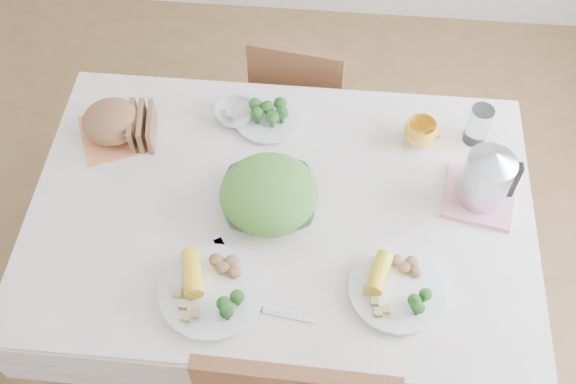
# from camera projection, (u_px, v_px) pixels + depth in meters

# --- Properties ---
(floor) EXTENTS (3.60, 3.60, 0.00)m
(floor) POSITION_uv_depth(u_px,v_px,m) (282.00, 315.00, 2.63)
(floor) COLOR brown
(floor) RESTS_ON ground
(dining_table) EXTENTS (1.40, 0.90, 0.75)m
(dining_table) POSITION_uv_depth(u_px,v_px,m) (282.00, 270.00, 2.32)
(dining_table) COLOR brown
(dining_table) RESTS_ON floor
(tablecloth) EXTENTS (1.50, 1.00, 0.01)m
(tablecloth) POSITION_uv_depth(u_px,v_px,m) (281.00, 209.00, 2.01)
(tablecloth) COLOR white
(tablecloth) RESTS_ON dining_table
(chair_far) EXTENTS (0.41, 0.41, 0.81)m
(chair_far) POSITION_uv_depth(u_px,v_px,m) (304.00, 86.00, 2.70)
(chair_far) COLOR brown
(chair_far) RESTS_ON floor
(salad_bowl) EXTENTS (0.31, 0.31, 0.07)m
(salad_bowl) POSITION_uv_depth(u_px,v_px,m) (269.00, 200.00, 1.98)
(salad_bowl) COLOR white
(salad_bowl) RESTS_ON tablecloth
(dinner_plate_left) EXTENTS (0.32, 0.32, 0.02)m
(dinner_plate_left) POSITION_uv_depth(u_px,v_px,m) (212.00, 292.00, 1.84)
(dinner_plate_left) COLOR white
(dinner_plate_left) RESTS_ON tablecloth
(dinner_plate_right) EXTENTS (0.37, 0.37, 0.02)m
(dinner_plate_right) POSITION_uv_depth(u_px,v_px,m) (396.00, 290.00, 1.84)
(dinner_plate_right) COLOR white
(dinner_plate_right) RESTS_ON tablecloth
(broccoli_plate) EXTENTS (0.24, 0.24, 0.02)m
(broccoli_plate) POSITION_uv_depth(u_px,v_px,m) (268.00, 118.00, 2.20)
(broccoli_plate) COLOR beige
(broccoli_plate) RESTS_ON tablecloth
(napkin) EXTENTS (0.29, 0.29, 0.00)m
(napkin) POSITION_uv_depth(u_px,v_px,m) (116.00, 133.00, 2.17)
(napkin) COLOR #EE834B
(napkin) RESTS_ON tablecloth
(bread_loaf) EXTENTS (0.21, 0.20, 0.11)m
(bread_loaf) POSITION_uv_depth(u_px,v_px,m) (112.00, 122.00, 2.12)
(bread_loaf) COLOR brown
(bread_loaf) RESTS_ON napkin
(fruit_bowl) EXTENTS (0.15, 0.15, 0.04)m
(fruit_bowl) POSITION_uv_depth(u_px,v_px,m) (235.00, 114.00, 2.19)
(fruit_bowl) COLOR white
(fruit_bowl) RESTS_ON tablecloth
(yellow_mug) EXTENTS (0.12, 0.12, 0.08)m
(yellow_mug) POSITION_uv_depth(u_px,v_px,m) (420.00, 132.00, 2.12)
(yellow_mug) COLOR yellow
(yellow_mug) RESTS_ON tablecloth
(glass_tumbler) EXTENTS (0.08, 0.08, 0.14)m
(glass_tumbler) POSITION_uv_depth(u_px,v_px,m) (478.00, 126.00, 2.11)
(glass_tumbler) COLOR white
(glass_tumbler) RESTS_ON tablecloth
(pink_tray) EXTENTS (0.24, 0.24, 0.02)m
(pink_tray) POSITION_uv_depth(u_px,v_px,m) (479.00, 196.00, 2.02)
(pink_tray) COLOR pink
(pink_tray) RESTS_ON tablecloth
(electric_kettle) EXTENTS (0.17, 0.17, 0.20)m
(electric_kettle) POSITION_uv_depth(u_px,v_px,m) (488.00, 174.00, 1.93)
(electric_kettle) COLOR #B2B5BA
(electric_kettle) RESTS_ON pink_tray
(fork_left) EXTENTS (0.13, 0.19, 0.00)m
(fork_left) POSITION_uv_depth(u_px,v_px,m) (232.00, 268.00, 1.89)
(fork_left) COLOR silver
(fork_left) RESTS_ON tablecloth
(knife) EXTENTS (0.18, 0.04, 0.00)m
(knife) POSITION_uv_depth(u_px,v_px,m) (284.00, 314.00, 1.81)
(knife) COLOR silver
(knife) RESTS_ON tablecloth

